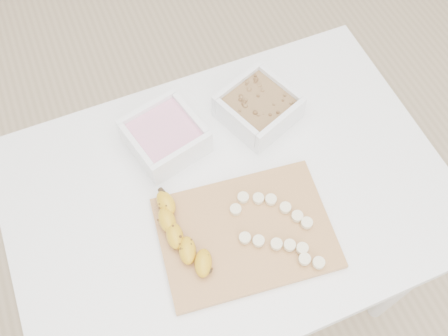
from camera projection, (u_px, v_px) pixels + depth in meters
name	position (u px, v px, depth m)	size (l,w,h in m)	color
ground	(227.00, 282.00, 1.80)	(3.50, 3.50, 0.00)	#C6AD89
table	(229.00, 208.00, 1.23)	(1.00, 0.70, 0.75)	white
bowl_yogurt	(165.00, 136.00, 1.17)	(0.19, 0.19, 0.08)	white
bowl_granola	(258.00, 107.00, 1.21)	(0.21, 0.21, 0.08)	white
cutting_board	(246.00, 233.00, 1.08)	(0.37, 0.26, 0.01)	tan
banana	(182.00, 236.00, 1.05)	(0.06, 0.21, 0.04)	gold
banana_slices	(278.00, 227.00, 1.07)	(0.16, 0.22, 0.02)	beige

